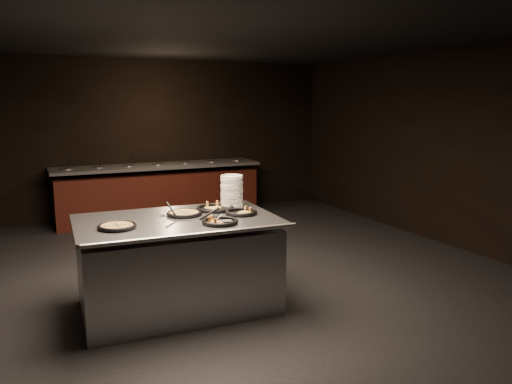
% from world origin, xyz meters
% --- Properties ---
extents(room, '(7.02, 8.02, 2.92)m').
position_xyz_m(room, '(0.00, 0.00, 1.45)').
color(room, black).
rests_on(room, ground).
extents(salad_bar, '(3.70, 0.83, 1.18)m').
position_xyz_m(salad_bar, '(0.00, 3.56, 0.44)').
color(salad_bar, '#4D1C12').
rests_on(salad_bar, ground).
extents(serving_counter, '(2.04, 1.36, 0.95)m').
position_xyz_m(serving_counter, '(-0.85, -0.53, 0.45)').
color(serving_counter, silver).
rests_on(serving_counter, ground).
extents(plate_stack, '(0.25, 0.25, 0.35)m').
position_xyz_m(plate_stack, '(-0.11, -0.21, 1.13)').
color(plate_stack, white).
rests_on(plate_stack, serving_counter).
extents(pan_veggie_whole, '(0.36, 0.36, 0.04)m').
position_xyz_m(pan_veggie_whole, '(-1.46, -0.69, 0.97)').
color(pan_veggie_whole, black).
rests_on(pan_veggie_whole, serving_counter).
extents(pan_cheese_whole, '(0.37, 0.37, 0.04)m').
position_xyz_m(pan_cheese_whole, '(-0.73, -0.42, 0.97)').
color(pan_cheese_whole, black).
rests_on(pan_cheese_whole, serving_counter).
extents(pan_cheese_slices_a, '(0.41, 0.41, 0.04)m').
position_xyz_m(pan_cheese_slices_a, '(-0.35, -0.31, 0.97)').
color(pan_cheese_slices_a, black).
rests_on(pan_cheese_slices_a, serving_counter).
extents(pan_cheese_slices_b, '(0.35, 0.35, 0.04)m').
position_xyz_m(pan_cheese_slices_b, '(-0.53, -0.91, 0.97)').
color(pan_cheese_slices_b, black).
rests_on(pan_cheese_slices_b, serving_counter).
extents(pan_veggie_slices, '(0.34, 0.34, 0.04)m').
position_xyz_m(pan_veggie_slices, '(-0.18, -0.62, 0.97)').
color(pan_veggie_slices, black).
rests_on(pan_veggie_slices, serving_counter).
extents(server_left, '(0.13, 0.29, 0.14)m').
position_xyz_m(server_left, '(-0.90, -0.40, 1.02)').
color(server_left, silver).
rests_on(server_left, serving_counter).
extents(server_right, '(0.33, 0.10, 0.15)m').
position_xyz_m(server_right, '(-0.58, -0.90, 1.03)').
color(server_right, silver).
rests_on(server_right, serving_counter).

